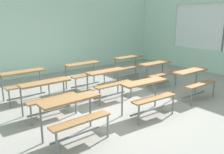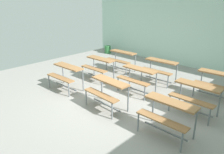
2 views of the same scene
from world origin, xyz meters
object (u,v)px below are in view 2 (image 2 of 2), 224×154
at_px(desk_bench_r0c0, 66,72).
at_px(desk_bench_r1c2, 195,93).
at_px(desk_bench_r0c2, 168,111).
at_px(desk_bench_r1c1, 137,75).
at_px(trash_bin, 108,49).
at_px(desk_bench_r2c1, 160,66).
at_px(desk_bench_r0c1, 107,88).
at_px(desk_bench_r1c0, 98,64).
at_px(desk_bench_r2c2, 217,80).
at_px(desk_bench_r2c0, 121,57).

distance_m(desk_bench_r0c0, desk_bench_r1c2, 3.76).
relative_size(desk_bench_r0c2, desk_bench_r1c1, 1.00).
relative_size(desk_bench_r1c1, trash_bin, 2.90).
xyz_separation_m(desk_bench_r0c0, desk_bench_r1c1, (1.74, 1.32, 0.00)).
bearing_deg(desk_bench_r0c0, desk_bench_r2c1, 53.46).
xyz_separation_m(desk_bench_r0c1, desk_bench_r1c0, (-1.72, 1.30, 0.00)).
distance_m(desk_bench_r0c1, desk_bench_r1c2, 2.16).
distance_m(desk_bench_r0c2, desk_bench_r2c1, 3.08).
height_order(desk_bench_r1c0, desk_bench_r1c2, same).
height_order(desk_bench_r2c2, trash_bin, desk_bench_r2c2).
distance_m(desk_bench_r1c1, desk_bench_r2c1, 1.21).
xyz_separation_m(desk_bench_r1c1, trash_bin, (-4.11, 2.91, -0.37)).
bearing_deg(desk_bench_r0c2, desk_bench_r1c1, 143.44).
height_order(desk_bench_r2c1, trash_bin, desk_bench_r2c1).
bearing_deg(desk_bench_r1c2, desk_bench_r1c1, 178.60).
bearing_deg(desk_bench_r0c0, desk_bench_r0c1, -2.02).
height_order(desk_bench_r2c1, desk_bench_r2c2, same).
relative_size(desk_bench_r2c1, desk_bench_r2c2, 0.99).
height_order(desk_bench_r1c1, desk_bench_r2c1, same).
relative_size(desk_bench_r0c1, desk_bench_r2c0, 1.01).
height_order(desk_bench_r1c1, desk_bench_r2c2, same).
relative_size(desk_bench_r1c1, desk_bench_r2c2, 0.98).
bearing_deg(desk_bench_r2c1, desk_bench_r1c1, -91.90).
xyz_separation_m(desk_bench_r0c0, desk_bench_r1c0, (0.07, 1.30, 0.00)).
bearing_deg(desk_bench_r2c2, desk_bench_r1c2, -94.84).
relative_size(desk_bench_r0c1, desk_bench_r0c2, 1.03).
bearing_deg(trash_bin, desk_bench_r0c1, -45.50).
distance_m(desk_bench_r1c0, desk_bench_r2c1, 2.08).
bearing_deg(desk_bench_r1c2, trash_bin, 153.83).
bearing_deg(desk_bench_r0c1, desk_bench_r1c1, 95.16).
height_order(desk_bench_r1c2, trash_bin, desk_bench_r1c2).
distance_m(desk_bench_r0c0, desk_bench_r0c2, 3.52).
relative_size(desk_bench_r1c2, desk_bench_r2c0, 0.99).
relative_size(desk_bench_r0c0, desk_bench_r1c0, 1.01).
relative_size(desk_bench_r0c2, desk_bench_r1c2, 1.00).
xyz_separation_m(desk_bench_r0c1, trash_bin, (-4.16, 4.24, -0.37)).
bearing_deg(desk_bench_r2c1, desk_bench_r1c0, -145.24).
height_order(desk_bench_r1c0, desk_bench_r2c2, same).
xyz_separation_m(desk_bench_r0c2, trash_bin, (-5.88, 4.23, -0.37)).
bearing_deg(desk_bench_r0c1, desk_bench_r1c0, 145.85).
bearing_deg(desk_bench_r2c0, desk_bench_r1c1, -37.06).
height_order(desk_bench_r0c1, desk_bench_r0c2, same).
bearing_deg(trash_bin, desk_bench_r2c1, -22.44).
bearing_deg(desk_bench_r0c2, desk_bench_r0c1, -179.62).
distance_m(desk_bench_r0c2, desk_bench_r1c1, 2.21).
distance_m(desk_bench_r0c0, desk_bench_r0c1, 1.79).
bearing_deg(trash_bin, desk_bench_r2c0, -34.94).
bearing_deg(desk_bench_r1c0, desk_bench_r1c2, -0.95).
height_order(desk_bench_r2c0, trash_bin, desk_bench_r2c0).
distance_m(desk_bench_r0c2, desk_bench_r1c2, 1.26).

